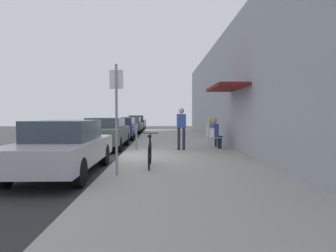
{
  "coord_description": "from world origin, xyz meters",
  "views": [
    {
      "loc": [
        1.43,
        -9.94,
        1.54
      ],
      "look_at": [
        1.9,
        8.1,
        0.85
      ],
      "focal_mm": 30.71,
      "sensor_mm": 36.0,
      "label": 1
    }
  ],
  "objects_px": {
    "parked_car_4": "(137,122)",
    "bicycle_0": "(150,153)",
    "cafe_chair_0": "(214,137)",
    "parked_car_0": "(63,146)",
    "street_sign": "(116,111)",
    "pedestrian_standing": "(181,125)",
    "parked_car_3": "(131,125)",
    "parked_car_1": "(106,132)",
    "parking_meter": "(136,131)",
    "parked_car_2": "(122,128)",
    "seated_patron_0": "(216,132)",
    "seated_patron_1": "(212,131)",
    "cafe_chair_1": "(210,135)"
  },
  "relations": [
    {
      "from": "parked_car_4",
      "to": "bicycle_0",
      "type": "xyz_separation_m",
      "value": [
        2.23,
        -22.46,
        -0.29
      ]
    },
    {
      "from": "bicycle_0",
      "to": "cafe_chair_0",
      "type": "bearing_deg",
      "value": 58.05
    },
    {
      "from": "parked_car_0",
      "to": "street_sign",
      "type": "distance_m",
      "value": 1.92
    },
    {
      "from": "cafe_chair_0",
      "to": "parked_car_0",
      "type": "bearing_deg",
      "value": -136.74
    },
    {
      "from": "bicycle_0",
      "to": "cafe_chair_0",
      "type": "xyz_separation_m",
      "value": [
        2.57,
        4.12,
        0.14
      ]
    },
    {
      "from": "pedestrian_standing",
      "to": "parked_car_4",
      "type": "bearing_deg",
      "value": 100.19
    },
    {
      "from": "street_sign",
      "to": "pedestrian_standing",
      "type": "relative_size",
      "value": 1.53
    },
    {
      "from": "parked_car_3",
      "to": "parked_car_0",
      "type": "bearing_deg",
      "value": -90.0
    },
    {
      "from": "street_sign",
      "to": "cafe_chair_0",
      "type": "relative_size",
      "value": 2.99
    },
    {
      "from": "parked_car_1",
      "to": "parking_meter",
      "type": "relative_size",
      "value": 3.33
    },
    {
      "from": "parked_car_4",
      "to": "parked_car_2",
      "type": "bearing_deg",
      "value": -90.0
    },
    {
      "from": "cafe_chair_0",
      "to": "seated_patron_0",
      "type": "height_order",
      "value": "seated_patron_0"
    },
    {
      "from": "parked_car_2",
      "to": "bicycle_0",
      "type": "xyz_separation_m",
      "value": [
        2.23,
        -10.81,
        -0.24
      ]
    },
    {
      "from": "parked_car_0",
      "to": "parking_meter",
      "type": "distance_m",
      "value": 4.39
    },
    {
      "from": "parked_car_0",
      "to": "parked_car_3",
      "type": "relative_size",
      "value": 1.0
    },
    {
      "from": "parked_car_0",
      "to": "parked_car_1",
      "type": "relative_size",
      "value": 1.0
    },
    {
      "from": "seated_patron_0",
      "to": "seated_patron_1",
      "type": "height_order",
      "value": "same"
    },
    {
      "from": "parked_car_4",
      "to": "cafe_chair_1",
      "type": "distance_m",
      "value": 18.04
    },
    {
      "from": "parked_car_4",
      "to": "seated_patron_1",
      "type": "height_order",
      "value": "parked_car_4"
    },
    {
      "from": "parked_car_3",
      "to": "pedestrian_standing",
      "type": "bearing_deg",
      "value": -75.49
    },
    {
      "from": "parked_car_1",
      "to": "parked_car_3",
      "type": "height_order",
      "value": "parked_car_1"
    },
    {
      "from": "parking_meter",
      "to": "seated_patron_1",
      "type": "height_order",
      "value": "parking_meter"
    },
    {
      "from": "parked_car_0",
      "to": "parking_meter",
      "type": "height_order",
      "value": "parking_meter"
    },
    {
      "from": "cafe_chair_0",
      "to": "bicycle_0",
      "type": "bearing_deg",
      "value": -121.95
    },
    {
      "from": "cafe_chair_0",
      "to": "pedestrian_standing",
      "type": "height_order",
      "value": "pedestrian_standing"
    },
    {
      "from": "bicycle_0",
      "to": "seated_patron_1",
      "type": "xyz_separation_m",
      "value": [
        2.63,
        5.08,
        0.34
      ]
    },
    {
      "from": "street_sign",
      "to": "parked_car_4",
      "type": "bearing_deg",
      "value": 93.63
    },
    {
      "from": "pedestrian_standing",
      "to": "parked_car_3",
      "type": "bearing_deg",
      "value": 104.51
    },
    {
      "from": "parked_car_1",
      "to": "seated_patron_0",
      "type": "height_order",
      "value": "same"
    },
    {
      "from": "cafe_chair_1",
      "to": "parked_car_3",
      "type": "bearing_deg",
      "value": 112.37
    },
    {
      "from": "bicycle_0",
      "to": "pedestrian_standing",
      "type": "bearing_deg",
      "value": 72.92
    },
    {
      "from": "parked_car_0",
      "to": "parking_meter",
      "type": "bearing_deg",
      "value": 69.31
    },
    {
      "from": "parked_car_2",
      "to": "parking_meter",
      "type": "bearing_deg",
      "value": -77.69
    },
    {
      "from": "parked_car_3",
      "to": "cafe_chair_1",
      "type": "distance_m",
      "value": 12.61
    },
    {
      "from": "parked_car_0",
      "to": "parked_car_1",
      "type": "xyz_separation_m",
      "value": [
        0.0,
        5.73,
        0.02
      ]
    },
    {
      "from": "parked_car_2",
      "to": "parked_car_3",
      "type": "distance_m",
      "value": 5.93
    },
    {
      "from": "parked_car_3",
      "to": "pedestrian_standing",
      "type": "xyz_separation_m",
      "value": [
        3.37,
        -13.03,
        0.41
      ]
    },
    {
      "from": "parking_meter",
      "to": "bicycle_0",
      "type": "height_order",
      "value": "parking_meter"
    },
    {
      "from": "parked_car_2",
      "to": "parked_car_4",
      "type": "relative_size",
      "value": 1.0
    },
    {
      "from": "street_sign",
      "to": "cafe_chair_0",
      "type": "xyz_separation_m",
      "value": [
        3.3,
        5.28,
        -1.02
      ]
    },
    {
      "from": "seated_patron_0",
      "to": "pedestrian_standing",
      "type": "bearing_deg",
      "value": -163.85
    },
    {
      "from": "seated_patron_1",
      "to": "parked_car_0",
      "type": "bearing_deg",
      "value": -131.58
    },
    {
      "from": "parked_car_2",
      "to": "parking_meter",
      "type": "height_order",
      "value": "parking_meter"
    },
    {
      "from": "parked_car_4",
      "to": "seated_patron_0",
      "type": "relative_size",
      "value": 3.41
    },
    {
      "from": "parked_car_0",
      "to": "cafe_chair_1",
      "type": "bearing_deg",
      "value": 48.76
    },
    {
      "from": "parked_car_2",
      "to": "cafe_chair_0",
      "type": "xyz_separation_m",
      "value": [
        4.8,
        -6.69,
        -0.09
      ]
    },
    {
      "from": "parked_car_1",
      "to": "bicycle_0",
      "type": "relative_size",
      "value": 2.57
    },
    {
      "from": "parked_car_1",
      "to": "seated_patron_1",
      "type": "bearing_deg",
      "value": -3.0
    },
    {
      "from": "parked_car_0",
      "to": "seated_patron_0",
      "type": "bearing_deg",
      "value": 43.03
    },
    {
      "from": "parked_car_4",
      "to": "cafe_chair_1",
      "type": "relative_size",
      "value": 5.06
    }
  ]
}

